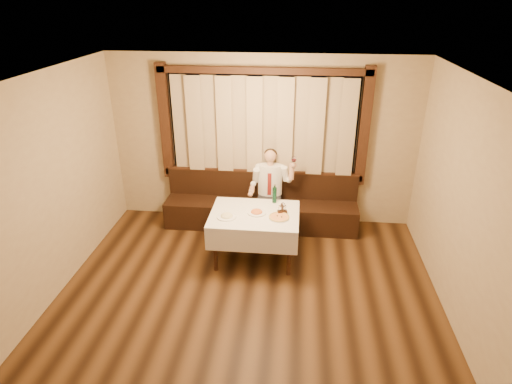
# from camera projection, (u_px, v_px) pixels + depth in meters

# --- Properties ---
(room) EXTENTS (5.01, 6.01, 2.81)m
(room) POSITION_uv_depth(u_px,v_px,m) (248.00, 187.00, 5.15)
(room) COLOR black
(room) RESTS_ON ground
(banquette) EXTENTS (3.20, 0.61, 0.94)m
(banquette) POSITION_uv_depth(u_px,v_px,m) (261.00, 208.00, 7.23)
(banquette) COLOR black
(banquette) RESTS_ON ground
(dining_table) EXTENTS (1.27, 0.97, 0.76)m
(dining_table) POSITION_uv_depth(u_px,v_px,m) (255.00, 220.00, 6.16)
(dining_table) COLOR black
(dining_table) RESTS_ON ground
(pizza) EXTENTS (0.31, 0.31, 0.03)m
(pizza) POSITION_uv_depth(u_px,v_px,m) (279.00, 217.00, 5.99)
(pizza) COLOR white
(pizza) RESTS_ON dining_table
(pasta_red) EXTENTS (0.27, 0.27, 0.09)m
(pasta_red) POSITION_uv_depth(u_px,v_px,m) (257.00, 211.00, 6.11)
(pasta_red) COLOR white
(pasta_red) RESTS_ON dining_table
(pasta_cream) EXTENTS (0.28, 0.28, 0.10)m
(pasta_cream) POSITION_uv_depth(u_px,v_px,m) (227.00, 215.00, 6.00)
(pasta_cream) COLOR white
(pasta_cream) RESTS_ON dining_table
(green_bottle) EXTENTS (0.06, 0.06, 0.30)m
(green_bottle) POSITION_uv_depth(u_px,v_px,m) (274.00, 195.00, 6.38)
(green_bottle) COLOR #115231
(green_bottle) RESTS_ON dining_table
(table_wine_glass) EXTENTS (0.06, 0.06, 0.17)m
(table_wine_glass) POSITION_uv_depth(u_px,v_px,m) (283.00, 205.00, 6.07)
(table_wine_glass) COLOR white
(table_wine_glass) RESTS_ON dining_table
(cruet_caddy) EXTENTS (0.15, 0.10, 0.14)m
(cruet_caddy) POSITION_uv_depth(u_px,v_px,m) (282.00, 210.00, 6.10)
(cruet_caddy) COLOR black
(cruet_caddy) RESTS_ON dining_table
(seated_man) EXTENTS (0.74, 0.55, 1.37)m
(seated_man) POSITION_uv_depth(u_px,v_px,m) (270.00, 184.00, 6.93)
(seated_man) COLOR black
(seated_man) RESTS_ON ground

